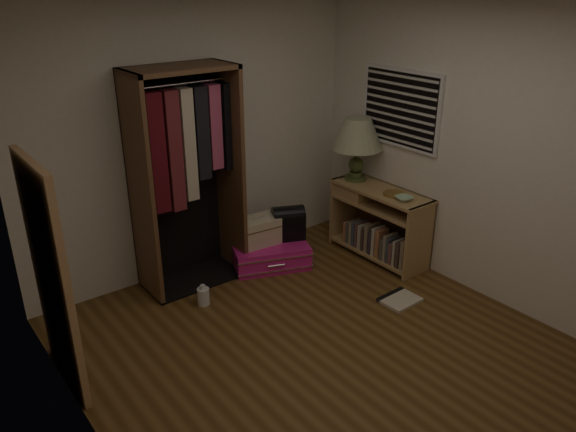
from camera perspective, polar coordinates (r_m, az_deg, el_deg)
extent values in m
plane|color=#583919|center=(4.54, 4.47, -14.08)|extent=(4.00, 4.00, 0.00)
cube|color=silver|center=(5.45, -9.37, 7.54)|extent=(3.50, 0.02, 2.60)
cube|color=silver|center=(5.18, 19.57, 5.68)|extent=(0.02, 4.00, 2.60)
cube|color=silver|center=(3.09, -19.77, -6.21)|extent=(0.02, 4.00, 2.60)
cube|color=white|center=(3.62, 5.84, 20.78)|extent=(3.50, 4.00, 0.01)
cube|color=white|center=(5.68, 11.36, 10.65)|extent=(0.03, 0.96, 0.76)
cube|color=black|center=(5.68, 11.36, 10.65)|extent=(0.03, 0.90, 0.70)
cube|color=beige|center=(5.75, 11.00, 7.61)|extent=(0.01, 0.88, 0.02)
cube|color=beige|center=(5.73, 11.06, 8.36)|extent=(0.01, 0.88, 0.02)
cube|color=beige|center=(5.71, 11.12, 9.11)|extent=(0.01, 0.88, 0.02)
cube|color=beige|center=(5.69, 11.18, 9.87)|extent=(0.01, 0.88, 0.02)
cube|color=beige|center=(5.67, 11.24, 10.63)|extent=(0.01, 0.88, 0.02)
cube|color=beige|center=(5.66, 11.30, 11.40)|extent=(0.01, 0.88, 0.02)
cube|color=beige|center=(5.64, 11.36, 12.17)|extent=(0.01, 0.88, 0.02)
cube|color=beige|center=(5.63, 11.43, 12.95)|extent=(0.01, 0.88, 0.02)
cube|color=beige|center=(5.61, 11.49, 13.73)|extent=(0.01, 0.88, 0.02)
cube|color=#AA8552|center=(5.60, 13.20, -2.48)|extent=(0.40, 0.03, 0.75)
cube|color=#AA8552|center=(6.26, 5.72, 0.85)|extent=(0.40, 0.03, 0.75)
cube|color=#AA8552|center=(6.05, 9.06, -3.45)|extent=(0.40, 1.04, 0.03)
cube|color=#AA8552|center=(5.84, 9.37, 1.03)|extent=(0.40, 1.04, 0.03)
cube|color=#AA8552|center=(5.78, 9.48, 2.54)|extent=(0.42, 1.12, 0.03)
cube|color=brown|center=(6.04, 10.49, -0.27)|extent=(0.02, 1.10, 0.75)
cube|color=#AA8552|center=(6.02, 7.08, 2.62)|extent=(0.36, 0.38, 0.13)
cube|color=gray|center=(5.64, 11.99, -3.82)|extent=(0.17, 0.04, 0.31)
cube|color=#4C3833|center=(5.69, 11.70, -3.68)|extent=(0.21, 0.04, 0.28)
cube|color=#B7AD99|center=(5.72, 11.29, -3.57)|extent=(0.20, 0.03, 0.27)
cube|color=brown|center=(5.75, 10.84, -3.65)|extent=(0.18, 0.05, 0.22)
cube|color=#3F4C59|center=(5.77, 10.60, -3.35)|extent=(0.19, 0.03, 0.25)
cube|color=gray|center=(5.78, 10.30, -3.11)|extent=(0.18, 0.04, 0.28)
cube|color=#59594C|center=(5.82, 9.95, -3.22)|extent=(0.17, 0.04, 0.23)
cube|color=#B2724C|center=(5.83, 9.49, -2.71)|extent=(0.15, 0.05, 0.31)
cube|color=beige|center=(5.87, 9.12, -2.49)|extent=(0.17, 0.04, 0.31)
cube|color=#332D38|center=(5.91, 8.83, -2.53)|extent=(0.18, 0.04, 0.26)
cube|color=gray|center=(5.94, 8.55, -2.14)|extent=(0.20, 0.05, 0.30)
cube|color=#4C3833|center=(5.98, 8.05, -2.24)|extent=(0.17, 0.03, 0.24)
cube|color=#B7AD99|center=(6.00, 7.71, -2.01)|extent=(0.16, 0.05, 0.27)
cube|color=brown|center=(6.03, 7.43, -1.81)|extent=(0.17, 0.03, 0.27)
cube|color=#3F4C59|center=(6.06, 7.16, -1.71)|extent=(0.17, 0.04, 0.27)
cube|color=gray|center=(6.09, 6.85, -1.65)|extent=(0.18, 0.04, 0.25)
cube|color=#59594C|center=(6.12, 6.51, -1.54)|extent=(0.16, 0.03, 0.24)
cube|color=#B2724C|center=(6.17, 6.45, -1.42)|extent=(0.22, 0.03, 0.23)
cube|color=brown|center=(5.02, -14.75, 2.40)|extent=(0.04, 0.50, 2.05)
cube|color=brown|center=(5.41, -5.94, 4.57)|extent=(0.04, 0.50, 2.05)
cube|color=brown|center=(4.96, -11.03, 14.52)|extent=(0.95, 0.50, 0.04)
cube|color=black|center=(5.40, -11.37, 4.19)|extent=(0.95, 0.02, 2.05)
cube|color=black|center=(5.62, -9.46, -6.24)|extent=(0.95, 0.50, 0.02)
cylinder|color=white|center=(4.98, -10.91, 13.05)|extent=(0.87, 0.02, 0.02)
cube|color=#590F19|center=(4.97, -13.22, 6.16)|extent=(0.14, 0.11, 1.06)
cube|color=maroon|center=(5.04, -11.61, 6.42)|extent=(0.13, 0.13, 1.08)
cube|color=beige|center=(5.09, -10.23, 7.09)|extent=(0.11, 0.13, 1.01)
cube|color=black|center=(5.13, -8.91, 8.31)|extent=(0.13, 0.13, 0.84)
cube|color=#BF4C72|center=(5.19, -7.57, 8.95)|extent=(0.12, 0.11, 0.77)
cube|color=black|center=(5.27, -6.10, 9.10)|extent=(0.15, 0.16, 0.80)
cube|color=tan|center=(4.17, -22.91, -5.83)|extent=(0.05, 0.80, 1.70)
cube|color=white|center=(4.18, -22.53, -5.73)|extent=(0.01, 0.68, 1.58)
cube|color=#DC1A84|center=(5.78, -1.91, -3.79)|extent=(0.90, 0.78, 0.24)
cube|color=white|center=(5.81, -1.90, -4.36)|extent=(0.93, 0.81, 0.01)
cube|color=white|center=(5.76, -1.92, -3.21)|extent=(0.93, 0.81, 0.01)
cylinder|color=white|center=(5.54, -1.19, -5.06)|extent=(0.17, 0.08, 0.02)
cube|color=beige|center=(5.67, -3.03, -1.51)|extent=(0.42, 0.31, 0.27)
cube|color=brown|center=(5.65, -3.04, -0.98)|extent=(0.43, 0.32, 0.01)
cylinder|color=white|center=(5.61, -3.06, -0.13)|extent=(0.12, 0.03, 0.02)
cube|color=black|center=(5.78, 0.02, -1.12)|extent=(0.38, 0.32, 0.25)
cylinder|color=black|center=(5.73, 0.02, 0.01)|extent=(0.38, 0.32, 0.21)
cylinder|color=#3F4D25|center=(6.01, 6.86, 3.88)|extent=(0.23, 0.23, 0.04)
cylinder|color=#3F4D25|center=(6.00, 6.88, 4.26)|extent=(0.13, 0.13, 0.05)
sphere|color=#3F4D25|center=(5.97, 6.93, 5.21)|extent=(0.16, 0.16, 0.16)
cylinder|color=#3F4D25|center=(5.93, 6.99, 6.38)|extent=(0.06, 0.06, 0.09)
cone|color=beige|center=(5.87, 7.09, 8.33)|extent=(0.54, 0.54, 0.32)
cone|color=#E6EBCC|center=(5.87, 7.09, 8.33)|extent=(0.48, 0.48, 0.30)
cylinder|color=#B38C44|center=(5.66, 10.79, 2.23)|extent=(0.24, 0.24, 0.01)
imported|color=#ACCAA8|center=(5.52, 11.69, 1.76)|extent=(0.18, 0.18, 0.04)
cylinder|color=white|center=(5.18, -8.59, -8.07)|extent=(0.13, 0.13, 0.16)
cylinder|color=white|center=(5.13, -8.65, -7.14)|extent=(0.06, 0.06, 0.04)
cube|color=beige|center=(5.29, 11.29, -8.35)|extent=(0.35, 0.28, 0.03)
cube|color=black|center=(5.35, 10.36, -7.88)|extent=(0.34, 0.05, 0.03)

